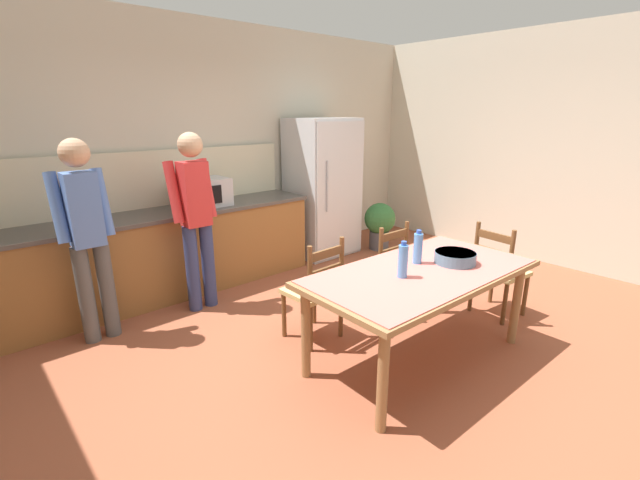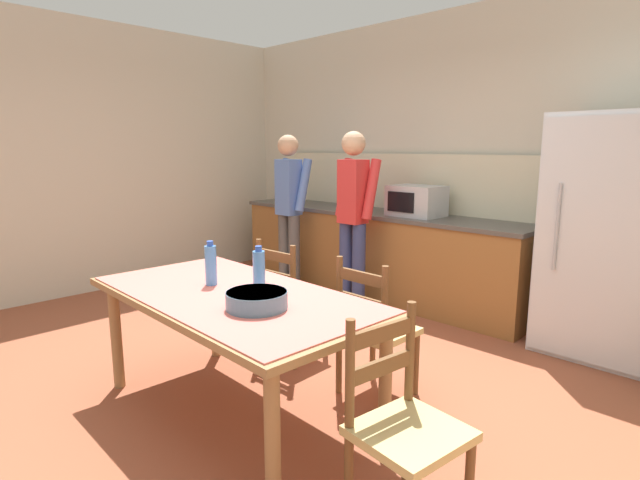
{
  "view_description": "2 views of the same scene",
  "coord_description": "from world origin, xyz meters",
  "views": [
    {
      "loc": [
        -2.54,
        -2.06,
        1.9
      ],
      "look_at": [
        -0.41,
        0.32,
        0.94
      ],
      "focal_mm": 24.0,
      "sensor_mm": 36.0,
      "label": 1
    },
    {
      "loc": [
        2.34,
        -1.94,
        1.58
      ],
      "look_at": [
        0.18,
        0.25,
        1.0
      ],
      "focal_mm": 28.0,
      "sensor_mm": 36.0,
      "label": 2
    }
  ],
  "objects": [
    {
      "name": "chair_head_end",
      "position": [
        1.27,
        -0.36,
        0.44
      ],
      "size": [
        0.45,
        0.47,
        0.91
      ],
      "rotation": [
        0.0,
        0.0,
        1.45
      ],
      "color": "brown",
      "rests_on": "ground"
    },
    {
      "name": "ground_plane",
      "position": [
        0.0,
        0.0,
        0.0
      ],
      "size": [
        8.32,
        8.32,
        0.0
      ],
      "primitive_type": "plane",
      "color": "brown"
    },
    {
      "name": "microwave",
      "position": [
        -0.41,
        2.21,
        1.06
      ],
      "size": [
        0.5,
        0.39,
        0.3
      ],
      "color": "#B2B7BC",
      "rests_on": "kitchen_counter"
    },
    {
      "name": "person_at_counter",
      "position": [
        -0.78,
        1.69,
        0.97
      ],
      "size": [
        0.43,
        0.3,
        1.73
      ],
      "rotation": [
        0.0,
        0.0,
        1.57
      ],
      "color": "navy",
      "rests_on": "ground"
    },
    {
      "name": "chair_side_far_left",
      "position": [
        -0.34,
        0.46,
        0.44
      ],
      "size": [
        0.43,
        0.41,
        0.91
      ],
      "rotation": [
        0.0,
        0.0,
        3.18
      ],
      "color": "brown",
      "rests_on": "ground"
    },
    {
      "name": "dining_table",
      "position": [
        0.05,
        -0.32,
        0.68
      ],
      "size": [
        1.88,
        1.01,
        0.75
      ],
      "rotation": [
        0.0,
        0.0,
        -0.03
      ],
      "color": "olive",
      "rests_on": "ground"
    },
    {
      "name": "chair_side_far_right",
      "position": [
        0.49,
        0.43,
        0.44
      ],
      "size": [
        0.43,
        0.41,
        0.91
      ],
      "rotation": [
        0.0,
        0.0,
        3.12
      ],
      "color": "brown",
      "rests_on": "ground"
    },
    {
      "name": "kitchen_counter",
      "position": [
        -0.95,
        2.23,
        0.46
      ],
      "size": [
        3.48,
        0.66,
        0.91
      ],
      "color": "brown",
      "rests_on": "ground"
    },
    {
      "name": "bottle_off_centre",
      "position": [
        0.15,
        -0.21,
        0.88
      ],
      "size": [
        0.07,
        0.07,
        0.27
      ],
      "color": "#4C8ED6",
      "rests_on": "dining_table"
    },
    {
      "name": "potted_plant",
      "position": [
        2.02,
        1.76,
        0.39
      ],
      "size": [
        0.44,
        0.44,
        0.67
      ],
      "color": "#4C4C51",
      "rests_on": "ground"
    },
    {
      "name": "wall_back",
      "position": [
        0.0,
        2.66,
        1.45
      ],
      "size": [
        6.52,
        0.12,
        2.9
      ],
      "primitive_type": "cube",
      "color": "beige",
      "rests_on": "ground"
    },
    {
      "name": "wall_right",
      "position": [
        3.26,
        0.0,
        1.45
      ],
      "size": [
        0.12,
        5.2,
        2.9
      ],
      "primitive_type": "cube",
      "color": "beige",
      "rests_on": "ground"
    },
    {
      "name": "serving_bowl",
      "position": [
        0.37,
        -0.41,
        0.81
      ],
      "size": [
        0.32,
        0.32,
        0.09
      ],
      "color": "slate",
      "rests_on": "dining_table"
    },
    {
      "name": "counter_splashback",
      "position": [
        -0.95,
        2.54,
        1.21
      ],
      "size": [
        3.44,
        0.03,
        0.6
      ],
      "primitive_type": "cube",
      "color": "beige",
      "rests_on": "kitchen_counter"
    },
    {
      "name": "refrigerator",
      "position": [
        1.32,
        2.19,
        0.91
      ],
      "size": [
        0.85,
        0.73,
        1.83
      ],
      "color": "silver",
      "rests_on": "ground"
    },
    {
      "name": "bottle_near_centre",
      "position": [
        -0.18,
        -0.32,
        0.88
      ],
      "size": [
        0.07,
        0.07,
        0.27
      ],
      "color": "#4C8ED6",
      "rests_on": "dining_table"
    },
    {
      "name": "person_at_sink",
      "position": [
        -1.72,
        1.71,
        0.96
      ],
      "size": [
        0.43,
        0.3,
        1.71
      ],
      "rotation": [
        0.0,
        0.0,
        1.57
      ],
      "color": "#4C4C4C",
      "rests_on": "ground"
    }
  ]
}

